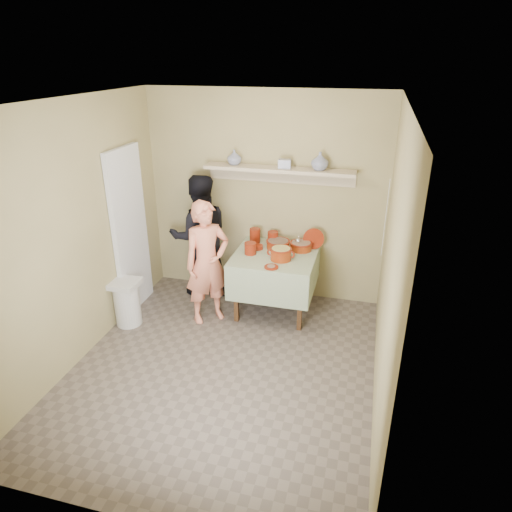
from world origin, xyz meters
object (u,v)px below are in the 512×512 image
(person_cook, at_px, (207,263))
(cazuela_rice, at_px, (281,253))
(person_helper, at_px, (200,236))
(trash_bin, at_px, (127,302))
(serving_table, at_px, (275,263))

(person_cook, relative_size, cazuela_rice, 4.48)
(person_helper, height_order, trash_bin, person_helper)
(person_cook, xyz_separation_m, cazuela_rice, (0.81, 0.26, 0.11))
(person_cook, relative_size, trash_bin, 2.64)
(person_helper, bearing_deg, cazuela_rice, 137.42)
(person_cook, bearing_deg, trash_bin, 159.47)
(person_cook, relative_size, serving_table, 1.52)
(person_helper, xyz_separation_m, serving_table, (1.04, -0.21, -0.16))
(person_helper, bearing_deg, serving_table, 143.39)
(trash_bin, bearing_deg, cazuela_rice, 19.80)
(serving_table, bearing_deg, trash_bin, -154.72)
(person_cook, xyz_separation_m, trash_bin, (-0.89, -0.35, -0.46))
(cazuela_rice, xyz_separation_m, trash_bin, (-1.70, -0.61, -0.56))
(serving_table, xyz_separation_m, cazuela_rice, (0.10, -0.15, 0.20))
(person_helper, height_order, serving_table, person_helper)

